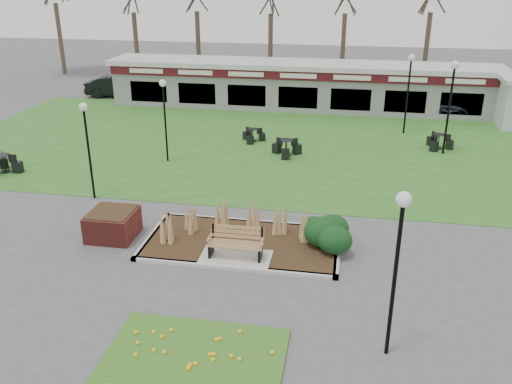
% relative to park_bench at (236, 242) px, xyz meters
% --- Properties ---
extents(ground, '(100.00, 100.00, 0.00)m').
position_rel_park_bench_xyz_m(ground, '(0.00, -0.25, -0.59)').
color(ground, '#515154').
rests_on(ground, ground).
extents(lawn, '(34.00, 16.00, 0.02)m').
position_rel_park_bench_xyz_m(lawn, '(0.00, 11.75, -0.58)').
color(lawn, '#296820').
rests_on(lawn, ground).
extents(flower_bed, '(4.20, 3.00, 0.16)m').
position_rel_park_bench_xyz_m(flower_bed, '(0.00, -4.85, -0.52)').
color(flower_bed, '#29671D').
rests_on(flower_bed, ground).
extents(planting_bed, '(6.75, 3.40, 1.27)m').
position_rel_park_bench_xyz_m(planting_bed, '(1.27, 1.10, -0.22)').
color(planting_bed, '#302313').
rests_on(planting_bed, ground).
extents(park_bench, '(1.70, 0.66, 0.93)m').
position_rel_park_bench_xyz_m(park_bench, '(0.00, 0.00, 0.00)').
color(park_bench, '#A08248').
rests_on(park_bench, ground).
extents(brick_planter, '(1.50, 1.50, 0.95)m').
position_rel_park_bench_xyz_m(brick_planter, '(-4.40, 0.75, -0.11)').
color(brick_planter, maroon).
rests_on(brick_planter, ground).
extents(food_pavilion, '(24.60, 3.40, 2.90)m').
position_rel_park_bench_xyz_m(food_pavilion, '(0.00, 19.71, 0.89)').
color(food_pavilion, gray).
rests_on(food_pavilion, ground).
extents(lamp_post_near_right, '(0.34, 0.34, 4.15)m').
position_rel_park_bench_xyz_m(lamp_post_near_right, '(4.43, -3.75, 2.44)').
color(lamp_post_near_right, black).
rests_on(lamp_post_near_right, ground).
extents(lamp_post_mid_left, '(0.32, 0.32, 3.82)m').
position_rel_park_bench_xyz_m(lamp_post_mid_left, '(-6.52, 3.74, 2.20)').
color(lamp_post_mid_left, black).
rests_on(lamp_post_mid_left, ground).
extents(lamp_post_mid_right, '(0.35, 0.35, 4.24)m').
position_rel_park_bench_xyz_m(lamp_post_mid_right, '(6.16, 15.01, 2.50)').
color(lamp_post_mid_right, black).
rests_on(lamp_post_mid_right, ground).
extents(lamp_post_far_right, '(0.37, 0.37, 4.48)m').
position_rel_park_bench_xyz_m(lamp_post_far_right, '(7.80, 11.77, 2.67)').
color(lamp_post_far_right, black).
rests_on(lamp_post_far_right, ground).
extents(lamp_post_far_left, '(0.32, 0.32, 3.82)m').
position_rel_park_bench_xyz_m(lamp_post_far_left, '(-5.07, 8.41, 2.20)').
color(lamp_post_far_left, black).
rests_on(lamp_post_far_left, ground).
extents(bistro_set_a, '(1.40, 1.52, 0.81)m').
position_rel_park_bench_xyz_m(bistro_set_a, '(-11.68, 5.71, -0.30)').
color(bistro_set_a, black).
rests_on(bistro_set_a, ground).
extents(bistro_set_b, '(1.25, 1.15, 0.67)m').
position_rel_park_bench_xyz_m(bistro_set_b, '(-1.68, 12.10, -0.35)').
color(bistro_set_b, black).
rests_on(bistro_set_b, ground).
extents(bistro_set_c, '(1.47, 1.31, 0.78)m').
position_rel_park_bench_xyz_m(bistro_set_c, '(0.32, 10.17, -0.31)').
color(bistro_set_c, black).
rests_on(bistro_set_c, ground).
extents(bistro_set_d, '(1.22, 1.39, 0.74)m').
position_rel_park_bench_xyz_m(bistro_set_d, '(7.66, 12.52, -0.32)').
color(bistro_set_d, black).
rests_on(bistro_set_d, ground).
extents(patio_umbrella, '(1.82, 1.85, 2.20)m').
position_rel_park_bench_xyz_m(patio_umbrella, '(8.00, 12.75, 0.81)').
color(patio_umbrella, black).
rests_on(patio_umbrella, ground).
extents(car_silver, '(4.85, 2.94, 1.54)m').
position_rel_park_bench_xyz_m(car_silver, '(-11.28, 26.58, 0.18)').
color(car_silver, silver).
rests_on(car_silver, ground).
extents(car_black, '(4.53, 2.02, 1.45)m').
position_rel_park_bench_xyz_m(car_black, '(-12.77, 20.75, 0.13)').
color(car_black, black).
rests_on(car_black, ground).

